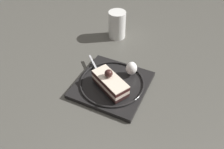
{
  "coord_description": "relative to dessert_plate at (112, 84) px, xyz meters",
  "views": [
    {
      "loc": [
        0.44,
        0.21,
        0.52
      ],
      "look_at": [
        -0.03,
        0.02,
        0.05
      ],
      "focal_mm": 37.1,
      "sensor_mm": 36.0,
      "label": 1
    }
  ],
  "objects": [
    {
      "name": "dessert_plate",
      "position": [
        0.0,
        0.0,
        0.0
      ],
      "size": [
        0.23,
        0.23,
        0.02
      ],
      "color": "black",
      "rests_on": "ground_plane"
    },
    {
      "name": "ground_plane",
      "position": [
        0.03,
        -0.02,
        -0.01
      ],
      "size": [
        2.4,
        2.4,
        0.0
      ],
      "primitive_type": "plane",
      "color": "#4F4E47"
    },
    {
      "name": "drink_glass_near",
      "position": [
        -0.27,
        -0.08,
        0.04
      ],
      "size": [
        0.07,
        0.07,
        0.11
      ],
      "color": "white",
      "rests_on": "ground_plane"
    },
    {
      "name": "cake_slice",
      "position": [
        0.03,
        0.0,
        0.03
      ],
      "size": [
        0.11,
        0.13,
        0.06
      ],
      "color": "black",
      "rests_on": "dessert_plate"
    },
    {
      "name": "whipped_cream_dollop",
      "position": [
        -0.06,
        0.04,
        0.03
      ],
      "size": [
        0.03,
        0.03,
        0.04
      ],
      "primitive_type": "ellipsoid",
      "color": "white",
      "rests_on": "dessert_plate"
    },
    {
      "name": "fork",
      "position": [
        -0.04,
        -0.07,
        0.01
      ],
      "size": [
        0.1,
        0.09,
        0.0
      ],
      "color": "silver",
      "rests_on": "dessert_plate"
    }
  ]
}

